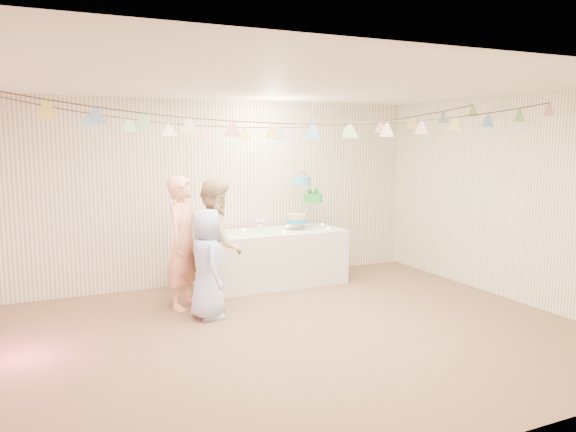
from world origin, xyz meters
name	(u,v)px	position (x,y,z in m)	size (l,w,h in m)	color
floor	(303,333)	(0.00, 0.00, 0.00)	(6.00, 6.00, 0.00)	brown
ceiling	(304,85)	(0.00, 0.00, 2.60)	(6.00, 6.00, 0.00)	silver
back_wall	(225,192)	(0.00, 2.50, 1.30)	(6.00, 6.00, 0.00)	white
front_wall	(479,258)	(0.00, -2.50, 1.30)	(6.00, 6.00, 0.00)	white
right_wall	(515,199)	(3.00, 0.00, 1.30)	(5.00, 5.00, 0.00)	white
table	(271,258)	(0.50, 1.99, 0.38)	(2.05, 0.82, 0.77)	silver
cake_stand	(305,203)	(1.05, 2.04, 1.14)	(0.70, 0.41, 0.78)	silver
cake_bottom	(297,225)	(0.90, 1.98, 0.84)	(0.31, 0.31, 0.15)	teal
cake_middle	(313,204)	(1.23, 2.13, 1.11)	(0.27, 0.27, 0.22)	green
cake_top_tier	(302,187)	(0.99, 2.01, 1.38)	(0.25, 0.25, 0.19)	#3DABBF
platter	(236,235)	(-0.05, 1.94, 0.76)	(0.37, 0.37, 0.02)	white
posy	(260,226)	(0.35, 2.04, 0.84)	(0.16, 0.16, 0.18)	white
person_adult_a	(184,242)	(-0.90, 1.43, 0.81)	(0.59, 0.39, 1.62)	#FCAC83
person_adult_b	(217,244)	(-0.53, 1.26, 0.79)	(0.77, 0.60, 1.58)	tan
person_child	(207,264)	(-0.76, 0.93, 0.64)	(0.62, 0.40, 1.27)	#A3B6E7
bunting_back	(262,114)	(0.00, 1.10, 2.35)	(5.60, 1.10, 0.40)	pink
bunting_front	(313,112)	(0.00, -0.20, 2.32)	(5.60, 0.90, 0.36)	#72A5E5
tealight_0	(220,236)	(-0.30, 1.84, 0.78)	(0.04, 0.04, 0.03)	#FFD88C
tealight_1	(243,230)	(0.15, 2.17, 0.78)	(0.04, 0.04, 0.03)	#FFD88C
tealight_2	(284,232)	(0.60, 1.77, 0.78)	(0.04, 0.04, 0.03)	#FFD88C
tealight_3	(287,226)	(0.85, 2.21, 0.78)	(0.04, 0.04, 0.03)	#FFD88C
tealight_4	(328,228)	(1.32, 1.81, 0.78)	(0.04, 0.04, 0.03)	#FFD88C
tealight_5	(322,224)	(1.40, 2.14, 0.78)	(0.04, 0.04, 0.03)	#FFD88C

